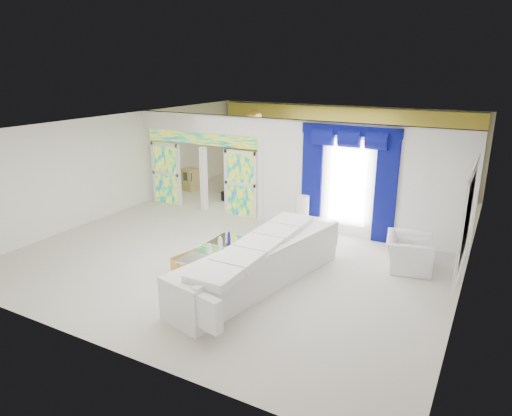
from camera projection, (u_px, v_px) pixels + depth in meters
The scene contains 22 objects.
floor at pixel (267, 233), 12.52m from camera, with size 12.00×12.00×0.00m, color #B7AF9E.
dividing_wall at pixel (358, 181), 11.92m from camera, with size 5.70×0.18×3.00m, color white.
dividing_header at pixel (200, 123), 13.85m from camera, with size 4.30×0.18×0.55m, color white.
stained_panel_left at pixel (166, 173), 15.01m from camera, with size 0.95×0.04×2.00m, color #994C3F.
stained_panel_right at pixel (241, 184), 13.71m from camera, with size 0.95×0.04×2.00m, color #994C3F.
stained_transom at pixel (200, 139), 13.99m from camera, with size 4.00×0.05×0.35m, color #994C3F.
window_pane at pixel (348, 183), 11.97m from camera, with size 1.00×0.02×2.30m, color white.
blue_drape_left at pixel (312, 181), 12.42m from camera, with size 0.55×0.10×2.80m, color #07044C.
blue_drape_right at pixel (386, 190), 11.50m from camera, with size 0.55×0.10×2.80m, color #07044C.
blue_pelmet at pixel (351, 131), 11.53m from camera, with size 2.60×0.12×0.25m, color #07044C.
wall_mirror at pixel (468, 217), 8.96m from camera, with size 0.04×2.70×1.90m, color white.
gold_curtains at pixel (340, 147), 17.01m from camera, with size 9.70×0.12×2.90m, color gold.
white_sofa at pixel (260, 266), 9.46m from camera, with size 0.96×4.46×0.85m, color white.
coffee_table at pixel (214, 258), 10.39m from camera, with size 0.65×1.96×0.44m, color gold.
console_table at pixel (312, 225), 12.55m from camera, with size 1.24×0.39×0.41m, color white.
table_lamp at pixel (303, 206), 12.53m from camera, with size 0.36×0.36×0.58m, color silver.
armchair at pixel (409, 253), 10.27m from camera, with size 1.14×1.00×0.74m, color white.
grand_piano at pixel (259, 178), 16.60m from camera, with size 1.47×1.93×0.97m, color black.
piano_bench at pixel (236, 197), 15.35m from camera, with size 0.98×0.38×0.33m, color black.
tv_console at pixel (191, 179), 16.77m from camera, with size 0.55×0.50×0.80m, color tan.
chandelier at pixel (254, 119), 15.63m from camera, with size 0.60×0.60×0.60m, color gold.
decanters at pixel (219, 243), 10.44m from camera, with size 0.19×0.88×0.19m.
Camera 1 is at (5.36, -10.45, 4.40)m, focal length 32.05 mm.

